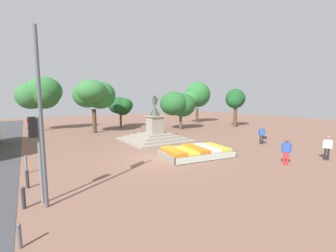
% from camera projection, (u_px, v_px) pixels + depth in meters
% --- Properties ---
extents(ground_plane, '(88.78, 88.78, 0.00)m').
position_uv_depth(ground_plane, '(158.00, 158.00, 15.92)').
color(ground_plane, brown).
extents(flower_planter, '(5.34, 3.79, 0.66)m').
position_uv_depth(flower_planter, '(196.00, 152.00, 16.55)').
color(flower_planter, '#38281C').
rests_on(flower_planter, ground_plane).
extents(statue_monument, '(5.99, 5.99, 4.56)m').
position_uv_depth(statue_monument, '(155.00, 134.00, 22.66)').
color(statue_monument, gray).
rests_on(statue_monument, ground_plane).
extents(traffic_light_near_crossing, '(0.41, 0.30, 3.52)m').
position_uv_depth(traffic_light_near_crossing, '(36.00, 144.00, 8.74)').
color(traffic_light_near_crossing, slate).
rests_on(traffic_light_near_crossing, ground_plane).
extents(banner_pole, '(0.14, 0.67, 6.84)m').
position_uv_depth(banner_pole, '(41.00, 115.00, 8.37)').
color(banner_pole, '#4C5156').
rests_on(banner_pole, ground_plane).
extents(pedestrian_with_handbag, '(0.54, 0.60, 1.67)m').
position_uv_depth(pedestrian_with_handbag, '(262.00, 134.00, 20.85)').
color(pedestrian_with_handbag, black).
rests_on(pedestrian_with_handbag, ground_plane).
extents(pedestrian_near_planter, '(0.38, 0.51, 1.71)m').
position_uv_depth(pedestrian_near_planter, '(286.00, 150.00, 14.20)').
color(pedestrian_near_planter, red).
rests_on(pedestrian_near_planter, ground_plane).
extents(pedestrian_crossing_plaza, '(0.38, 0.51, 1.69)m').
position_uv_depth(pedestrian_crossing_plaza, '(327.00, 146.00, 15.37)').
color(pedestrian_crossing_plaza, black).
rests_on(pedestrian_crossing_plaza, ground_plane).
extents(kerb_bollard_south, '(0.11, 0.11, 0.74)m').
position_uv_depth(kerb_bollard_south, '(20.00, 235.00, 6.31)').
color(kerb_bollard_south, '#4C5156').
rests_on(kerb_bollard_south, ground_plane).
extents(kerb_bollard_mid_a, '(0.16, 0.16, 0.88)m').
position_uv_depth(kerb_bollard_mid_a, '(23.00, 197.00, 8.59)').
color(kerb_bollard_mid_a, '#2D2D33').
rests_on(kerb_bollard_mid_a, ground_plane).
extents(kerb_bollard_mid_b, '(0.16, 0.16, 0.90)m').
position_uv_depth(kerb_bollard_mid_b, '(27.00, 178.00, 10.58)').
color(kerb_bollard_mid_b, '#2D2D33').
rests_on(kerb_bollard_mid_b, ground_plane).
extents(kerb_bollard_north, '(0.13, 0.13, 1.05)m').
position_uv_depth(kerb_bollard_north, '(26.00, 164.00, 12.71)').
color(kerb_bollard_north, slate).
rests_on(kerb_bollard_north, ground_plane).
extents(park_tree_far_left, '(5.40, 4.17, 7.16)m').
position_uv_depth(park_tree_far_left, '(196.00, 96.00, 39.92)').
color(park_tree_far_left, '#4C3823').
rests_on(park_tree_far_left, ground_plane).
extents(park_tree_behind_statue, '(5.08, 3.90, 5.15)m').
position_uv_depth(park_tree_behind_statue, '(178.00, 104.00, 30.86)').
color(park_tree_behind_statue, brown).
rests_on(park_tree_behind_statue, ground_plane).
extents(park_tree_far_right, '(3.45, 3.40, 4.46)m').
position_uv_depth(park_tree_far_right, '(121.00, 106.00, 33.28)').
color(park_tree_far_right, brown).
rests_on(park_tree_far_right, ground_plane).
extents(park_tree_street_side, '(3.16, 2.89, 5.72)m').
position_uv_depth(park_tree_street_side, '(236.00, 99.00, 33.76)').
color(park_tree_street_side, '#4C3823').
rests_on(park_tree_street_side, ground_plane).
extents(park_tree_mid_canopy, '(5.62, 4.35, 7.11)m').
position_uv_depth(park_tree_mid_canopy, '(41.00, 93.00, 29.58)').
color(park_tree_mid_canopy, '#4C3823').
rests_on(park_tree_mid_canopy, ground_plane).
extents(park_tree_distant, '(5.07, 4.90, 6.44)m').
position_uv_depth(park_tree_distant, '(93.00, 94.00, 27.27)').
color(park_tree_distant, '#4C3823').
rests_on(park_tree_distant, ground_plane).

